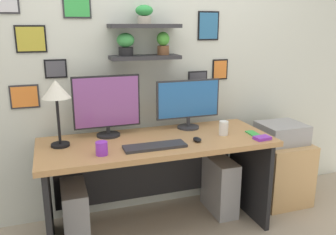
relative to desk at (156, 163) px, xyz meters
name	(u,v)px	position (x,y,z in m)	size (l,w,h in m)	color
ground_plane	(158,228)	(0.00, -0.06, -0.54)	(8.00, 8.00, 0.00)	tan
back_wall_assembly	(141,53)	(0.00, 0.38, 0.81)	(4.40, 0.24, 2.70)	silver
desk	(156,163)	(0.00, 0.00, 0.00)	(1.73, 0.68, 0.75)	tan
monitor_left	(107,105)	(-0.33, 0.16, 0.45)	(0.51, 0.18, 0.47)	black
monitor_right	(188,102)	(0.33, 0.16, 0.42)	(0.54, 0.18, 0.40)	#2D2D33
keyboard	(155,146)	(-0.07, -0.22, 0.22)	(0.44, 0.14, 0.02)	#2D2D33
computer_mouse	(197,139)	(0.26, -0.19, 0.22)	(0.06, 0.09, 0.03)	black
desk_lamp	(56,94)	(-0.69, 0.03, 0.58)	(0.20, 0.20, 0.47)	black
cell_phone	(253,134)	(0.75, -0.17, 0.21)	(0.07, 0.14, 0.01)	green
coffee_mug	(102,148)	(-0.44, -0.24, 0.25)	(0.08, 0.08, 0.09)	purple
scissors_tray	(262,138)	(0.74, -0.30, 0.22)	(0.12, 0.08, 0.02)	purple
water_cup	(224,128)	(0.52, -0.11, 0.26)	(0.07, 0.07, 0.11)	white
drawer_cabinet	(278,171)	(1.20, 0.07, -0.26)	(0.44, 0.50, 0.56)	tan
printer	(282,133)	(1.20, 0.07, 0.10)	(0.38, 0.34, 0.17)	#9E9EA3
computer_tower_left	(75,212)	(-0.63, 0.03, -0.33)	(0.18, 0.40, 0.42)	#99999E
computer_tower_right	(220,185)	(0.59, 0.05, -0.31)	(0.18, 0.40, 0.48)	#99999E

